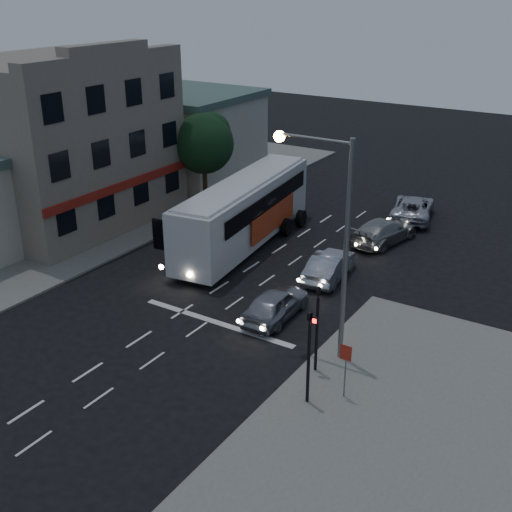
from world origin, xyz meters
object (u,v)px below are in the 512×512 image
Objects in this scene: streetlight at (332,225)px; street_tree at (204,141)px; car_sedan_c at (413,208)px; car_sedan_a at (330,265)px; traffic_signal_side at (309,347)px; car_suv at (275,304)px; car_sedan_b at (384,231)px; traffic_signal_main at (317,319)px; regulatory_sign at (345,362)px; tour_bus at (244,211)px.

street_tree is at bearing 140.49° from streetlight.
streetlight is (2.67, -17.87, 5.00)m from car_sedan_c.
traffic_signal_side is (4.09, -10.17, 1.70)m from car_sedan_a.
car_sedan_b is (0.70, 11.33, 0.00)m from car_suv.
traffic_signal_main is (3.39, -8.19, 1.70)m from car_sedan_a.
traffic_signal_main is 1.86× the size of regulatory_sign.
traffic_signal_main is at bearing -42.03° from street_tree.
regulatory_sign reaches higher than car_suv.
traffic_signal_main reaches higher than regulatory_sign.
regulatory_sign is (4.62, -20.31, 0.87)m from car_sedan_c.
regulatory_sign is at bearing -41.08° from street_tree.
streetlight is (3.36, -1.60, 5.01)m from car_suv.
streetlight is (2.66, -12.93, 5.01)m from car_sedan_b.
car_sedan_a is (6.24, -1.47, -1.40)m from tour_bus.
traffic_signal_side is at bearing 128.74° from car_suv.
streetlight is 20.19m from street_tree.
tour_bus is at bearing -36.61° from street_tree.
car_sedan_a is at bearing 74.11° from car_sedan_c.
car_sedan_b is 2.27× the size of regulatory_sign.
car_suv is 0.47× the size of streetlight.
traffic_signal_side is (3.62, -16.33, 1.70)m from car_sedan_b.
car_suv is at bearing -54.75° from tour_bus.
streetlight reaches higher than car_suv.
car_sedan_c is at bearing 48.14° from tour_bus.
street_tree is (-15.81, 14.25, 2.08)m from traffic_signal_main.
car_suv is 11.35m from car_sedan_b.
traffic_signal_main is 21.38m from street_tree.
streetlight reaches higher than car_sedan_a.
traffic_signal_main is 1.00× the size of traffic_signal_side.
tour_bus reaches higher than car_sedan_b.
regulatory_sign is at bearing 117.71° from car_sedan_b.
streetlight is 1.45× the size of street_tree.
traffic_signal_main is 2.14m from regulatory_sign.
car_sedan_c is 20.84m from regulatory_sign.
car_sedan_b is (6.72, 4.69, -1.39)m from tour_bus.
traffic_signal_main is at bearing 149.16° from regulatory_sign.
car_sedan_c is 0.85× the size of street_tree.
car_sedan_c reaches higher than car_sedan_b.
tour_bus is 11.82m from car_sedan_c.
traffic_signal_side is at bearing -74.30° from streetlight.
car_sedan_c is at bearing -94.45° from car_suv.
car_sedan_c is at bearing 21.38° from street_tree.
car_sedan_c is at bearing 98.49° from streetlight.
car_sedan_b is at bearing 101.63° from streetlight.
traffic_signal_main reaches higher than car_sedan_b.
regulatory_sign is at bearing 43.92° from traffic_signal_side.
traffic_signal_side is 1.86× the size of regulatory_sign.
tour_bus reaches higher than car_sedan_a.
traffic_signal_side is 1.61m from regulatory_sign.
street_tree is at bearing 137.97° from traffic_signal_main.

